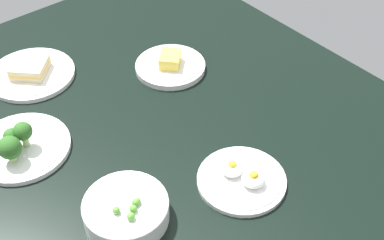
# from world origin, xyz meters

# --- Properties ---
(dining_table) EXTENTS (1.40, 0.98, 0.04)m
(dining_table) POSITION_xyz_m (0.00, 0.00, 0.02)
(dining_table) COLOR black
(dining_table) RESTS_ON ground
(plate_eggs) EXTENTS (0.19, 0.19, 0.05)m
(plate_eggs) POSITION_xyz_m (0.20, -0.03, 0.05)
(plate_eggs) COLOR white
(plate_eggs) RESTS_ON dining_table
(plate_broccoli) EXTENTS (0.22, 0.22, 0.08)m
(plate_broccoli) POSITION_xyz_m (-0.18, -0.34, 0.06)
(plate_broccoli) COLOR white
(plate_broccoli) RESTS_ON dining_table
(plate_cheese) EXTENTS (0.18, 0.18, 0.05)m
(plate_cheese) POSITION_xyz_m (-0.21, 0.10, 0.05)
(plate_cheese) COLOR white
(plate_cheese) RESTS_ON dining_table
(bowl_peas) EXTENTS (0.17, 0.17, 0.06)m
(bowl_peas) POSITION_xyz_m (0.12, -0.27, 0.07)
(bowl_peas) COLOR white
(bowl_peas) RESTS_ON dining_table
(plate_sandwich) EXTENTS (0.22, 0.22, 0.04)m
(plate_sandwich) POSITION_xyz_m (-0.41, -0.20, 0.05)
(plate_sandwich) COLOR white
(plate_sandwich) RESTS_ON dining_table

